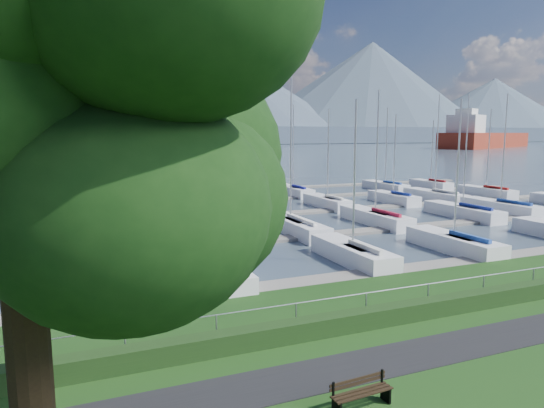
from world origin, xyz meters
TOP-DOWN VIEW (x-y plane):
  - path at (0.00, -3.00)m, footprint 160.00×2.00m
  - water at (0.00, 260.00)m, footprint 800.00×540.00m
  - hedge at (0.00, -0.40)m, footprint 80.00×0.70m
  - fence at (0.00, 0.00)m, footprint 80.00×0.04m
  - foothill at (0.00, 330.00)m, footprint 900.00×80.00m
  - mountains at (7.35, 404.62)m, footprint 1190.00×360.00m
  - docks at (0.00, 26.00)m, footprint 90.00×41.60m
  - bench_left at (-4.41, -4.97)m, footprint 1.82×0.53m
  - tree at (-11.18, -7.02)m, footprint 8.39×7.95m
  - crane at (-3.51, 29.67)m, footprint 5.27×13.27m
  - cargo_ship_mid at (23.51, 216.02)m, footprint 89.63×50.99m
  - cargo_ship_east at (189.76, 179.82)m, footprint 85.47×52.98m
  - sailboat_fleet at (-1.18, 27.24)m, footprint 75.54×49.50m

SIDE VIEW (x-z plane):
  - water at x=0.00m, z-range -0.50..-0.30m
  - docks at x=0.00m, z-range -0.34..-0.09m
  - path at x=0.00m, z-range -0.01..0.03m
  - hedge at x=0.00m, z-range 0.00..0.70m
  - bench_left at x=-4.41m, z-range -0.01..0.84m
  - fence at x=0.00m, z-range 1.18..1.22m
  - cargo_ship_mid at x=23.51m, z-range -7.11..14.39m
  - cargo_ship_east at x=189.76m, z-range -7.07..14.43m
  - sailboat_fleet at x=-1.18m, z-range -1.56..12.13m
  - crane at x=-3.51m, z-range -5.85..16.50m
  - foothill at x=0.00m, z-range 0.00..12.00m
  - tree at x=-11.18m, z-range 1.81..13.05m
  - mountains at x=7.35m, z-range -10.82..104.18m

